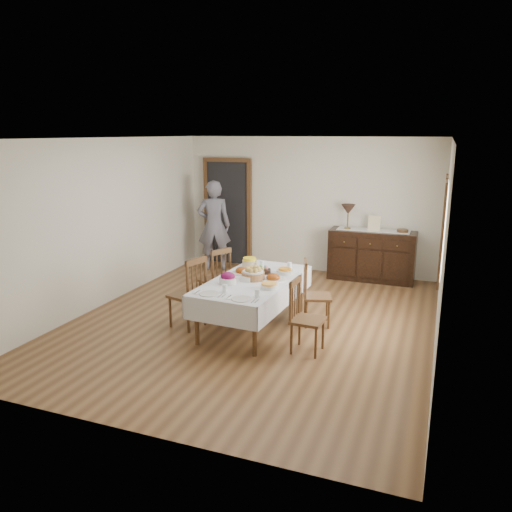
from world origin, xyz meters
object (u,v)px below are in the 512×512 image
(sideboard, at_px, (372,255))
(table_lamp, at_px, (348,210))
(chair_right_near, at_px, (304,316))
(chair_right_far, at_px, (314,293))
(chair_left_far, at_px, (216,277))
(person, at_px, (214,223))
(chair_left_near, at_px, (190,292))
(dining_table, at_px, (253,285))

(sideboard, distance_m, table_lamp, 0.94)
(chair_right_near, bearing_deg, chair_right_far, 9.72)
(chair_right_far, distance_m, sideboard, 2.59)
(chair_left_far, relative_size, chair_right_near, 1.04)
(person, bearing_deg, chair_left_far, 93.10)
(chair_left_far, bearing_deg, chair_right_far, 110.58)
(chair_right_near, height_order, person, person)
(chair_left_near, xyz_separation_m, sideboard, (2.04, 3.25, -0.05))
(chair_left_far, height_order, person, person)
(chair_left_far, xyz_separation_m, sideboard, (2.05, 2.38, -0.02))
(chair_right_far, bearing_deg, sideboard, -27.46)
(chair_left_far, bearing_deg, sideboard, 165.90)
(chair_left_far, distance_m, person, 2.30)
(dining_table, bearing_deg, person, 128.64)
(chair_left_near, height_order, chair_right_far, chair_left_near)
(chair_right_far, xyz_separation_m, sideboard, (0.45, 2.55, -0.01))
(chair_left_near, relative_size, chair_right_far, 1.09)
(chair_right_near, distance_m, table_lamp, 3.56)
(dining_table, bearing_deg, chair_left_far, 149.61)
(chair_right_near, bearing_deg, sideboard, -2.65)
(sideboard, bearing_deg, chair_left_far, -130.68)
(chair_right_far, distance_m, person, 3.43)
(table_lamp, bearing_deg, chair_left_near, -115.81)
(chair_right_near, bearing_deg, chair_left_near, 85.92)
(table_lamp, bearing_deg, chair_right_far, -89.46)
(chair_left_near, bearing_deg, table_lamp, 169.40)
(chair_right_far, height_order, person, person)
(chair_left_far, xyz_separation_m, chair_right_far, (1.60, -0.17, -0.01))
(chair_right_near, distance_m, sideboard, 3.48)
(dining_table, relative_size, chair_right_near, 2.26)
(chair_left_near, height_order, chair_left_far, chair_left_near)
(chair_left_near, relative_size, table_lamp, 2.22)
(chair_left_near, xyz_separation_m, chair_right_near, (1.71, -0.21, -0.05))
(sideboard, xyz_separation_m, person, (-3.04, -0.36, 0.48))
(table_lamp, bearing_deg, chair_right_near, -87.80)
(dining_table, distance_m, chair_left_far, 1.01)
(chair_right_near, height_order, table_lamp, table_lamp)
(chair_left_near, height_order, person, person)
(sideboard, relative_size, table_lamp, 3.37)
(chair_left_near, bearing_deg, chair_left_far, -164.61)
(chair_right_near, bearing_deg, table_lamp, 5.13)
(dining_table, relative_size, person, 1.10)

